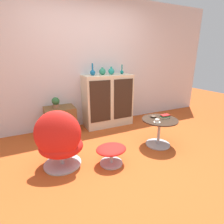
% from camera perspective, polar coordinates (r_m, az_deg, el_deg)
% --- Properties ---
extents(ground_plane, '(12.00, 12.00, 0.00)m').
position_cam_1_polar(ground_plane, '(2.66, 3.52, -15.45)').
color(ground_plane, '#B74C1E').
extents(wall_back, '(6.40, 0.06, 2.60)m').
position_cam_1_polar(wall_back, '(3.75, -8.87, 15.26)').
color(wall_back, silver).
rests_on(wall_back, ground_plane).
extents(sideboard, '(1.02, 0.47, 1.09)m').
position_cam_1_polar(sideboard, '(3.75, -1.43, 3.79)').
color(sideboard, beige).
rests_on(sideboard, ground_plane).
extents(tv_console, '(0.56, 0.44, 0.51)m').
position_cam_1_polar(tv_console, '(3.57, -16.47, -2.53)').
color(tv_console, brown).
rests_on(tv_console, ground_plane).
extents(egg_chair, '(0.76, 0.73, 0.84)m').
position_cam_1_polar(egg_chair, '(2.42, -16.77, -9.03)').
color(egg_chair, '#B7B7BC').
rests_on(egg_chair, ground_plane).
extents(ottoman, '(0.43, 0.36, 0.27)m').
position_cam_1_polar(ottoman, '(2.48, -0.26, -12.62)').
color(ottoman, '#B7B7BC').
rests_on(ottoman, ground_plane).
extents(coffee_table, '(0.58, 0.58, 0.47)m').
position_cam_1_polar(coffee_table, '(3.03, 15.13, -5.34)').
color(coffee_table, '#B7B7BC').
rests_on(coffee_table, ground_plane).
extents(vase_leftmost, '(0.11, 0.11, 0.23)m').
position_cam_1_polar(vase_leftmost, '(3.54, -6.35, 12.82)').
color(vase_leftmost, '#196699').
rests_on(vase_leftmost, sideboard).
extents(vase_inner_left, '(0.13, 0.13, 0.15)m').
position_cam_1_polar(vase_inner_left, '(3.61, -3.13, 13.06)').
color(vase_inner_left, '#2D8E6B').
rests_on(vase_inner_left, sideboard).
extents(vase_inner_right, '(0.13, 0.13, 0.16)m').
position_cam_1_polar(vase_inner_right, '(3.69, -0.23, 13.16)').
color(vase_inner_right, teal).
rests_on(vase_inner_right, sideboard).
extents(vase_rightmost, '(0.08, 0.08, 0.20)m').
position_cam_1_polar(vase_rightmost, '(3.81, 3.24, 13.04)').
color(vase_rightmost, '#147A75').
rests_on(vase_rightmost, sideboard).
extents(potted_plant, '(0.14, 0.14, 0.20)m').
position_cam_1_polar(potted_plant, '(3.46, -17.89, 3.03)').
color(potted_plant, '#996B4C').
rests_on(potted_plant, tv_console).
extents(teacup, '(0.11, 0.11, 0.05)m').
position_cam_1_polar(teacup, '(2.82, 14.51, -2.87)').
color(teacup, silver).
rests_on(teacup, coffee_table).
extents(book_stack, '(0.15, 0.11, 0.06)m').
position_cam_1_polar(book_stack, '(3.05, 16.94, -1.37)').
color(book_stack, beige).
rests_on(book_stack, coffee_table).
extents(bowl, '(0.11, 0.11, 0.04)m').
position_cam_1_polar(bowl, '(3.03, 13.37, -1.35)').
color(bowl, '#4C3828').
rests_on(bowl, coffee_table).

